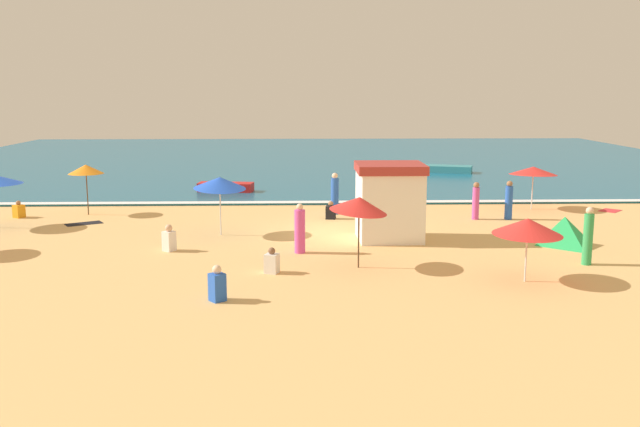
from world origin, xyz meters
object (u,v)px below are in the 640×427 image
at_px(beach_umbrella_7, 533,171).
at_px(beachgoer_5, 217,285).
at_px(lifeguard_cabana, 390,201).
at_px(beachgoer_9, 169,239).
at_px(beachgoer_8, 588,237).
at_px(beachgoer_10, 476,201).
at_px(beach_umbrella_5, 220,183).
at_px(small_boat_0, 226,187).
at_px(beachgoer_1, 335,194).
at_px(beachgoer_3, 509,201).
at_px(small_boat_1, 441,169).
at_px(beachgoer_2, 331,211).
at_px(beach_umbrella_6, 86,169).
at_px(beachgoer_0, 19,210).
at_px(beach_umbrella_3, 528,227).
at_px(beach_umbrella_2, 359,204).
at_px(beach_tent, 564,231).
at_px(beachgoer_6, 300,230).
at_px(beachgoer_4, 272,262).

relative_size(beach_umbrella_7, beachgoer_5, 2.95).
height_order(lifeguard_cabana, beachgoer_9, lifeguard_cabana).
relative_size(beachgoer_5, beachgoer_8, 0.52).
bearing_deg(beachgoer_10, beach_umbrella_5, -164.53).
xyz_separation_m(beachgoer_9, small_boat_0, (0.59, 13.64, -0.09)).
height_order(beachgoer_1, beachgoer_3, beachgoer_1).
bearing_deg(beach_umbrella_7, beachgoer_3, -126.63).
distance_m(beachgoer_5, beachgoer_10, 15.16).
bearing_deg(small_boat_1, beachgoer_2, -116.75).
bearing_deg(beach_umbrella_6, beachgoer_0, -167.29).
xyz_separation_m(beach_umbrella_3, beachgoer_1, (-5.02, 11.37, -0.76)).
height_order(lifeguard_cabana, beach_umbrella_7, lifeguard_cabana).
height_order(beach_umbrella_2, beachgoer_2, beach_umbrella_2).
relative_size(beach_umbrella_2, beach_umbrella_6, 1.09).
distance_m(beach_umbrella_3, beachgoer_0, 21.93).
distance_m(beach_umbrella_2, beach_tent, 8.49).
bearing_deg(beachgoer_5, beachgoer_6, 67.91).
height_order(beach_umbrella_6, beachgoer_4, beach_umbrella_6).
distance_m(beachgoer_4, beachgoer_5, 3.14).
height_order(beach_umbrella_2, beachgoer_0, beach_umbrella_2).
relative_size(beach_umbrella_2, beachgoer_9, 2.60).
height_order(beach_tent, beachgoer_3, beachgoer_3).
distance_m(beachgoer_6, small_boat_1, 24.33).
height_order(beach_umbrella_3, beach_umbrella_7, beach_umbrella_7).
distance_m(beach_umbrella_6, beachgoer_6, 12.31).
distance_m(beach_umbrella_5, beachgoer_3, 12.53).
relative_size(beach_umbrella_6, beachgoer_8, 1.20).
xyz_separation_m(beachgoer_0, beachgoer_2, (13.72, -0.74, 0.01)).
height_order(beachgoer_6, beachgoer_8, beachgoer_8).
distance_m(beach_umbrella_3, beach_umbrella_6, 19.85).
height_order(beachgoer_5, beachgoer_9, beachgoer_5).
bearing_deg(beachgoer_6, beach_umbrella_2, -48.37).
height_order(beachgoer_3, beachgoer_4, beachgoer_3).
distance_m(beach_umbrella_2, beachgoer_5, 5.54).
relative_size(beach_umbrella_5, beachgoer_4, 3.39).
height_order(beachgoer_2, small_boat_0, beachgoer_2).
relative_size(small_boat_0, small_boat_1, 0.72).
height_order(beach_umbrella_5, beachgoer_8, beach_umbrella_5).
xyz_separation_m(beachgoer_10, small_boat_0, (-11.62, 8.04, -0.46)).
relative_size(beachgoer_5, beachgoer_10, 0.61).
relative_size(lifeguard_cabana, small_boat_1, 0.68).
xyz_separation_m(beachgoer_1, beachgoer_2, (-0.24, -1.20, -0.57)).
height_order(beach_umbrella_3, beach_umbrella_6, beach_umbrella_6).
bearing_deg(beachgoer_5, beach_tent, 28.66).
relative_size(beachgoer_0, beachgoer_4, 0.94).
height_order(beachgoer_9, small_boat_0, beachgoer_9).
relative_size(beachgoer_2, beachgoer_10, 0.48).
bearing_deg(beach_tent, beachgoer_5, -151.34).
distance_m(beach_umbrella_5, beach_umbrella_6, 7.96).
bearing_deg(small_boat_1, beach_umbrella_6, -142.25).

